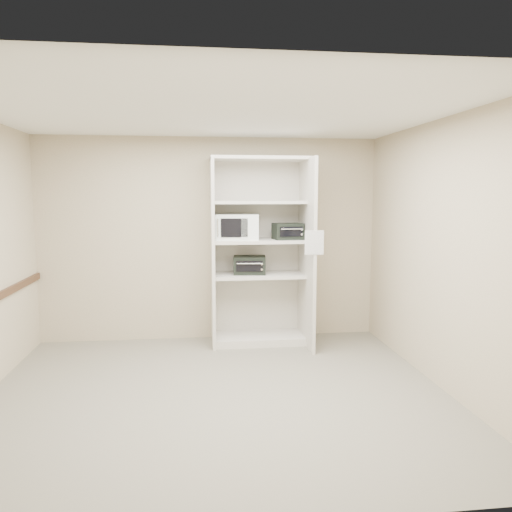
{
  "coord_description": "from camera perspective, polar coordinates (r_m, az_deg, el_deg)",
  "views": [
    {
      "loc": [
        -0.19,
        -4.69,
        1.94
      ],
      "look_at": [
        0.53,
        1.29,
        1.2
      ],
      "focal_mm": 35.0,
      "sensor_mm": 36.0,
      "label": 1
    }
  ],
  "objects": [
    {
      "name": "shelving_unit",
      "position": [
        6.51,
        0.72,
        -0.17
      ],
      "size": [
        1.24,
        0.92,
        2.42
      ],
      "color": "beige",
      "rests_on": "floor"
    },
    {
      "name": "toaster_oven_upper",
      "position": [
        6.47,
        3.65,
        2.84
      ],
      "size": [
        0.4,
        0.32,
        0.21
      ],
      "primitive_type": "cube",
      "rotation": [
        0.0,
        0.0,
        0.13
      ],
      "color": "black",
      "rests_on": "shelving_unit"
    },
    {
      "name": "ceiling",
      "position": [
        4.76,
        -4.69,
        16.13
      ],
      "size": [
        4.5,
        4.0,
        0.01
      ],
      "primitive_type": "cube",
      "color": "white"
    },
    {
      "name": "microwave",
      "position": [
        6.45,
        -2.12,
        3.36
      ],
      "size": [
        0.59,
        0.48,
        0.33
      ],
      "primitive_type": "cube",
      "rotation": [
        0.0,
        0.0,
        -0.12
      ],
      "color": "white",
      "rests_on": "shelving_unit"
    },
    {
      "name": "toaster_oven_lower",
      "position": [
        6.5,
        -0.75,
        -1.03
      ],
      "size": [
        0.44,
        0.35,
        0.23
      ],
      "primitive_type": "cube",
      "rotation": [
        0.0,
        0.0,
        -0.11
      ],
      "color": "black",
      "rests_on": "shelving_unit"
    },
    {
      "name": "wall_back",
      "position": [
        6.72,
        -5.25,
        1.91
      ],
      "size": [
        4.5,
        0.02,
        2.7
      ],
      "primitive_type": "cube",
      "color": "#BCAD91",
      "rests_on": "ground"
    },
    {
      "name": "wall_right",
      "position": [
        5.33,
        20.44,
        0.16
      ],
      "size": [
        0.02,
        4.0,
        2.7
      ],
      "primitive_type": "cube",
      "color": "#BCAD91",
      "rests_on": "ground"
    },
    {
      "name": "wall_front",
      "position": [
        2.77,
        -2.76,
        -5.4
      ],
      "size": [
        4.5,
        0.02,
        2.7
      ],
      "primitive_type": "cube",
      "color": "#BCAD91",
      "rests_on": "ground"
    },
    {
      "name": "paper_sign",
      "position": [
        5.96,
        6.68,
        1.53
      ],
      "size": [
        0.22,
        0.01,
        0.28
      ],
      "primitive_type": "cube",
      "rotation": [
        0.0,
        0.0,
        -0.0
      ],
      "color": "white",
      "rests_on": "shelving_unit"
    },
    {
      "name": "floor",
      "position": [
        5.08,
        -4.38,
        -15.49
      ],
      "size": [
        4.5,
        4.0,
        0.01
      ],
      "primitive_type": "cube",
      "color": "#5E5C4F",
      "rests_on": "ground"
    }
  ]
}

